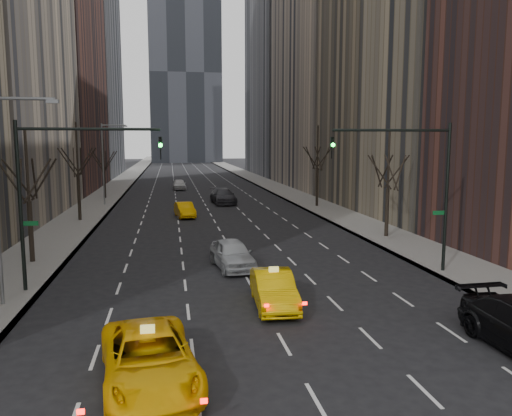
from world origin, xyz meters
name	(u,v)px	position (x,y,z in m)	size (l,w,h in m)	color
ground	(316,401)	(0.00, 0.00, 0.00)	(400.00, 400.00, 0.00)	black
sidewalk_left	(118,186)	(-12.25, 70.00, 0.07)	(4.50, 320.00, 0.15)	slate
sidewalk_right	(267,184)	(12.25, 70.00, 0.07)	(4.50, 320.00, 0.15)	slate
bld_left_far	(43,38)	(-21.50, 66.00, 22.00)	(14.00, 28.00, 44.00)	brown
bld_left_deep	(78,27)	(-21.50, 96.00, 30.00)	(14.00, 30.00, 60.00)	slate
bld_right_far	(334,25)	(21.50, 64.00, 25.00)	(14.00, 28.00, 50.00)	#BBA98F
bld_right_deep	(287,38)	(21.50, 95.00, 29.00)	(14.00, 30.00, 58.00)	slate
tree_lw_b	(29,201)	(-12.00, 18.00, 3.72)	(3.36, 3.50, 7.82)	black
tree_lw_c	(78,177)	(-12.00, 34.00, 4.04)	(3.36, 3.50, 8.74)	black
tree_lw_d	(104,171)	(-12.00, 52.00, 3.56)	(3.36, 3.50, 7.36)	black
tree_rw_b	(388,188)	(12.00, 22.00, 3.72)	(3.36, 3.50, 7.82)	black
tree_rw_c	(317,170)	(12.00, 40.00, 4.04)	(3.36, 3.50, 8.74)	black
traffic_mast_left	(57,178)	(-9.11, 12.00, 5.49)	(6.69, 0.39, 8.00)	black
traffic_mast_right	(418,173)	(9.11, 12.00, 5.49)	(6.69, 0.39, 8.00)	black
streetlight_near	(3,178)	(-10.84, 10.00, 5.62)	(2.83, 0.22, 9.00)	slate
streetlight_far	(106,156)	(-10.84, 45.00, 5.62)	(2.83, 0.22, 9.00)	slate
taxi_suv	(149,359)	(-4.60, 1.74, 0.80)	(2.67, 5.79, 1.61)	#FFBC05
taxi_sedan	(274,289)	(0.47, 8.08, 0.78)	(1.64, 4.71, 1.55)	#DEAC04
silver_sedan_ahead	(232,254)	(-0.48, 15.00, 0.82)	(1.94, 4.82, 1.64)	#A7ABAF
far_taxi	(185,210)	(-2.58, 34.97, 0.71)	(1.51, 4.32, 1.42)	#FFB105
far_suv_grey	(223,196)	(2.15, 44.83, 0.87)	(2.44, 6.01, 1.74)	#2F2F34
far_car_white	(179,184)	(-2.56, 62.84, 0.79)	(1.85, 4.61, 1.57)	silver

